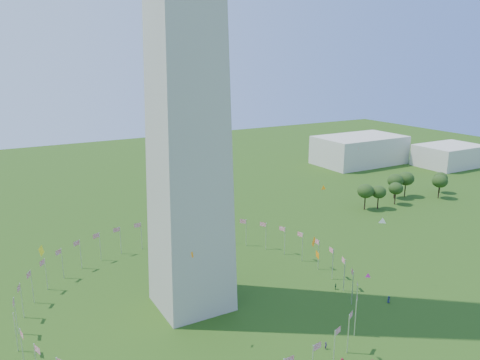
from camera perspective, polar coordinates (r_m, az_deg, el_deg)
name	(u,v)px	position (r m, az deg, el deg)	size (l,w,h in m)	color
flag_ring	(192,287)	(120.15, -5.88, -12.88)	(80.24, 80.24, 9.00)	silver
gov_building_east_a	(359,150)	(280.48, 14.34, 3.58)	(50.00, 30.00, 16.00)	beige
gov_building_east_b	(449,155)	(291.26, 24.13, 2.75)	(35.00, 25.00, 12.00)	beige
kites_aloft	(309,250)	(97.68, 8.38, -8.50)	(102.57, 63.45, 42.12)	white
tree_line_east	(403,189)	(212.68, 19.26, -1.08)	(53.52, 16.17, 11.00)	#2B4C19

